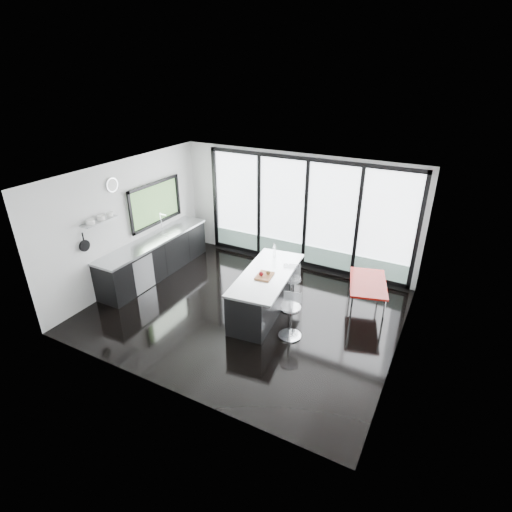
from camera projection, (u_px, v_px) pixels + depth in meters
The scene contains 11 objects.
floor at pixel (245, 310), 8.27m from camera, with size 6.00×5.00×0.00m, color black.
ceiling at pixel (243, 178), 7.05m from camera, with size 6.00×5.00×0.00m, color white.
wall_back at pixel (305, 218), 9.57m from camera, with size 6.00×0.09×2.80m.
wall_front at pixel (158, 314), 5.68m from camera, with size 6.00×0.00×2.80m, color silver.
wall_left at pixel (136, 213), 9.06m from camera, with size 0.26×5.00×2.80m.
wall_right at pixel (407, 286), 6.40m from camera, with size 0.00×5.00×2.80m, color silver.
counter_cabinets at pixel (155, 257), 9.52m from camera, with size 0.69×3.24×1.36m.
island at pixel (263, 291), 8.08m from camera, with size 1.17×2.28×1.16m.
bar_stool_near at pixel (290, 321), 7.35m from camera, with size 0.43×0.43×0.68m, color silver.
bar_stool_far at pixel (291, 293), 8.20m from camera, with size 0.46×0.46×0.73m, color silver.
red_table at pixel (366, 296), 8.15m from camera, with size 0.70×1.23×0.66m, color #750905.
Camera 1 is at (3.46, -6.04, 4.62)m, focal length 28.00 mm.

